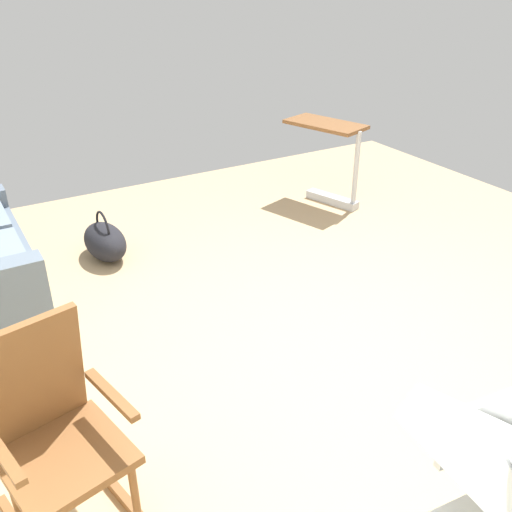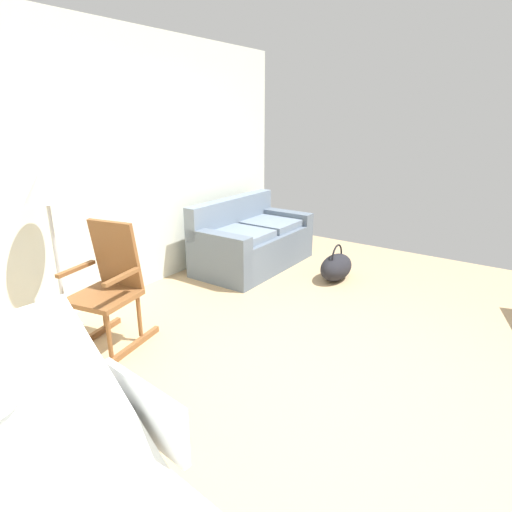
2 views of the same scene
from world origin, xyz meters
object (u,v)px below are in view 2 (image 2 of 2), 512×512
(floor_lamp, at_px, (47,196))
(couch, at_px, (252,243))
(duffel_bag, at_px, (336,267))
(rocking_chair, at_px, (109,288))

(floor_lamp, bearing_deg, couch, -7.87)
(floor_lamp, distance_m, duffel_bag, 3.13)
(rocking_chair, height_order, duffel_bag, rocking_chair)
(rocking_chair, relative_size, floor_lamp, 0.71)
(rocking_chair, bearing_deg, duffel_bag, -20.45)
(rocking_chair, height_order, floor_lamp, floor_lamp)
(couch, distance_m, floor_lamp, 2.58)
(rocking_chair, xyz_separation_m, duffel_bag, (2.44, -0.91, -0.35))
(couch, xyz_separation_m, floor_lamp, (-2.39, 0.33, 0.92))
(couch, distance_m, duffel_bag, 1.12)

